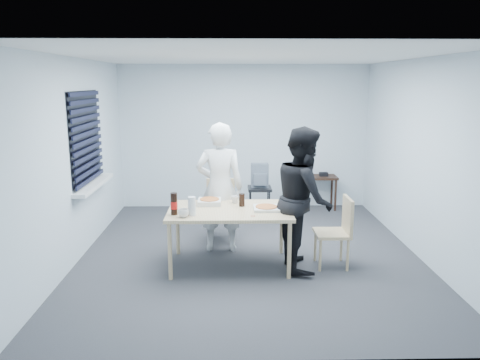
{
  "coord_description": "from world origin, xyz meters",
  "views": [
    {
      "loc": [
        -0.26,
        -6.02,
        2.3
      ],
      "look_at": [
        -0.13,
        0.1,
        1.0
      ],
      "focal_mm": 35.0,
      "sensor_mm": 36.0,
      "label": 1
    }
  ],
  "objects_px": {
    "mug_a": "(183,213)",
    "soda_bottle": "(174,204)",
    "mug_b": "(235,200)",
    "backpack": "(260,176)",
    "chair_right": "(339,227)",
    "person_white": "(220,187)",
    "dining_table": "(230,214)",
    "stool": "(259,193)",
    "person_black": "(303,199)",
    "chair_far": "(221,205)",
    "side_table": "(311,180)"
  },
  "relations": [
    {
      "from": "backpack",
      "to": "soda_bottle",
      "type": "distance_m",
      "value": 2.58
    },
    {
      "from": "chair_far",
      "to": "mug_b",
      "type": "height_order",
      "value": "chair_far"
    },
    {
      "from": "side_table",
      "to": "mug_b",
      "type": "height_order",
      "value": "mug_b"
    },
    {
      "from": "backpack",
      "to": "person_black",
      "type": "bearing_deg",
      "value": -73.17
    },
    {
      "from": "mug_b",
      "to": "soda_bottle",
      "type": "height_order",
      "value": "soda_bottle"
    },
    {
      "from": "mug_b",
      "to": "soda_bottle",
      "type": "xyz_separation_m",
      "value": [
        -0.73,
        -0.53,
        0.08
      ]
    },
    {
      "from": "stool",
      "to": "mug_b",
      "type": "bearing_deg",
      "value": -103.76
    },
    {
      "from": "stool",
      "to": "backpack",
      "type": "xyz_separation_m",
      "value": [
        0.0,
        -0.01,
        0.31
      ]
    },
    {
      "from": "side_table",
      "to": "backpack",
      "type": "relative_size",
      "value": 2.25
    },
    {
      "from": "person_white",
      "to": "person_black",
      "type": "xyz_separation_m",
      "value": [
        1.04,
        -0.64,
        0.0
      ]
    },
    {
      "from": "stool",
      "to": "mug_b",
      "type": "distance_m",
      "value": 1.87
    },
    {
      "from": "mug_a",
      "to": "soda_bottle",
      "type": "distance_m",
      "value": 0.18
    },
    {
      "from": "side_table",
      "to": "mug_b",
      "type": "xyz_separation_m",
      "value": [
        -1.42,
        -2.39,
        0.26
      ]
    },
    {
      "from": "side_table",
      "to": "stool",
      "type": "distance_m",
      "value": 1.16
    },
    {
      "from": "side_table",
      "to": "stool",
      "type": "bearing_deg",
      "value": -148.43
    },
    {
      "from": "chair_right",
      "to": "stool",
      "type": "bearing_deg",
      "value": 111.99
    },
    {
      "from": "soda_bottle",
      "to": "dining_table",
      "type": "bearing_deg",
      "value": 18.74
    },
    {
      "from": "chair_far",
      "to": "dining_table",
      "type": "bearing_deg",
      "value": -82.84
    },
    {
      "from": "person_white",
      "to": "backpack",
      "type": "distance_m",
      "value": 1.62
    },
    {
      "from": "person_white",
      "to": "chair_far",
      "type": "bearing_deg",
      "value": -89.97
    },
    {
      "from": "dining_table",
      "to": "soda_bottle",
      "type": "bearing_deg",
      "value": -161.26
    },
    {
      "from": "mug_b",
      "to": "chair_right",
      "type": "bearing_deg",
      "value": -15.04
    },
    {
      "from": "backpack",
      "to": "person_white",
      "type": "bearing_deg",
      "value": -107.25
    },
    {
      "from": "mug_a",
      "to": "soda_bottle",
      "type": "height_order",
      "value": "soda_bottle"
    },
    {
      "from": "mug_a",
      "to": "mug_b",
      "type": "relative_size",
      "value": 1.23
    },
    {
      "from": "backpack",
      "to": "mug_a",
      "type": "bearing_deg",
      "value": -107.47
    },
    {
      "from": "chair_right",
      "to": "person_black",
      "type": "xyz_separation_m",
      "value": [
        -0.46,
        -0.0,
        0.37
      ]
    },
    {
      "from": "backpack",
      "to": "soda_bottle",
      "type": "xyz_separation_m",
      "value": [
        -1.17,
        -2.29,
        0.13
      ]
    },
    {
      "from": "chair_far",
      "to": "mug_a",
      "type": "height_order",
      "value": "chair_far"
    },
    {
      "from": "dining_table",
      "to": "stool",
      "type": "bearing_deg",
      "value": 76.34
    },
    {
      "from": "mug_a",
      "to": "mug_b",
      "type": "bearing_deg",
      "value": 46.19
    },
    {
      "from": "person_black",
      "to": "side_table",
      "type": "bearing_deg",
      "value": -11.97
    },
    {
      "from": "person_white",
      "to": "person_black",
      "type": "distance_m",
      "value": 1.22
    },
    {
      "from": "backpack",
      "to": "mug_b",
      "type": "xyz_separation_m",
      "value": [
        -0.44,
        -1.77,
        0.04
      ]
    },
    {
      "from": "person_black",
      "to": "chair_far",
      "type": "bearing_deg",
      "value": 43.23
    },
    {
      "from": "mug_b",
      "to": "soda_bottle",
      "type": "distance_m",
      "value": 0.9
    },
    {
      "from": "person_white",
      "to": "stool",
      "type": "xyz_separation_m",
      "value": [
        0.64,
        1.5,
        -0.45
      ]
    },
    {
      "from": "side_table",
      "to": "person_black",
      "type": "bearing_deg",
      "value": -101.97
    },
    {
      "from": "chair_right",
      "to": "person_white",
      "type": "xyz_separation_m",
      "value": [
        -1.5,
        0.63,
        0.37
      ]
    },
    {
      "from": "person_black",
      "to": "side_table",
      "type": "relative_size",
      "value": 1.94
    },
    {
      "from": "chair_far",
      "to": "person_black",
      "type": "bearing_deg",
      "value": -46.77
    },
    {
      "from": "dining_table",
      "to": "mug_a",
      "type": "relative_size",
      "value": 12.37
    },
    {
      "from": "dining_table",
      "to": "person_white",
      "type": "height_order",
      "value": "person_white"
    },
    {
      "from": "mug_b",
      "to": "side_table",
      "type": "bearing_deg",
      "value": 59.23
    },
    {
      "from": "person_black",
      "to": "backpack",
      "type": "distance_m",
      "value": 2.16
    },
    {
      "from": "person_black",
      "to": "mug_b",
      "type": "bearing_deg",
      "value": 67.21
    },
    {
      "from": "mug_a",
      "to": "mug_b",
      "type": "distance_m",
      "value": 0.88
    },
    {
      "from": "person_black",
      "to": "mug_b",
      "type": "height_order",
      "value": "person_black"
    },
    {
      "from": "chair_right",
      "to": "soda_bottle",
      "type": "height_order",
      "value": "soda_bottle"
    },
    {
      "from": "person_white",
      "to": "side_table",
      "type": "relative_size",
      "value": 1.94
    }
  ]
}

